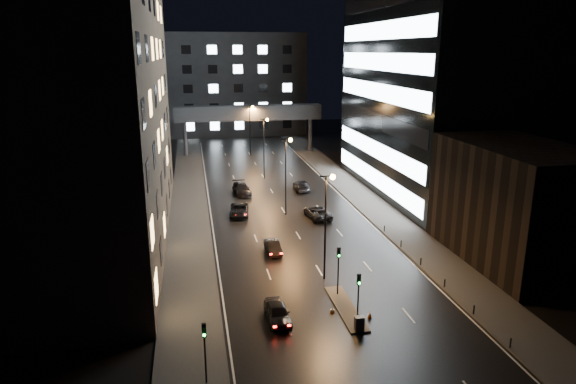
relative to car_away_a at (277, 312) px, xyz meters
name	(u,v)px	position (x,y,z in m)	size (l,w,h in m)	color
ground	(272,191)	(5.64, 38.87, -0.74)	(160.00, 160.00, 0.00)	black
sidewalk_left	(189,204)	(-6.86, 33.87, -0.67)	(5.00, 110.00, 0.15)	#383533
sidewalk_right	(360,195)	(18.14, 33.87, -0.67)	(5.00, 110.00, 0.15)	#383533
building_left	(84,59)	(-16.86, 22.87, 19.26)	(15.00, 48.00, 40.00)	#2D2319
building_right_low	(516,204)	(25.64, 7.87, 5.26)	(10.00, 18.00, 12.00)	black
building_right_glass	(447,38)	(30.64, 34.87, 21.76)	(20.00, 36.00, 45.00)	black
building_far	(236,84)	(5.64, 96.87, 11.76)	(34.00, 14.00, 25.00)	#333335
skybridge	(249,114)	(5.64, 68.87, 7.60)	(30.00, 3.00, 10.00)	#333335
median_island	(346,308)	(5.94, 0.87, -0.67)	(1.60, 8.00, 0.15)	#383533
traffic_signal_near	(338,263)	(5.94, 3.36, 2.35)	(0.28, 0.34, 4.40)	black
traffic_signal_far	(358,291)	(5.94, -2.14, 2.35)	(0.28, 0.34, 4.40)	black
traffic_signal_corner	(205,344)	(-5.86, -7.14, 2.20)	(0.28, 0.34, 4.40)	black
bollard_row	(432,273)	(15.84, 5.37, -0.29)	(0.12, 25.12, 0.90)	black
streetlight_near	(327,213)	(5.80, 6.87, 5.75)	(1.45, 0.50, 10.15)	black
streetlight_mid_a	(287,166)	(5.80, 26.87, 5.75)	(1.45, 0.50, 10.15)	black
streetlight_mid_b	(265,140)	(5.80, 46.87, 5.75)	(1.45, 0.50, 10.15)	black
streetlight_far	(251,124)	(5.80, 66.87, 5.75)	(1.45, 0.50, 10.15)	black
car_away_a	(277,312)	(0.00, 0.00, 0.00)	(1.76, 4.37, 1.49)	black
car_away_b	(273,247)	(1.91, 14.18, -0.10)	(1.37, 3.94, 1.30)	black
car_away_c	(239,210)	(-0.40, 27.72, -0.02)	(2.39, 5.18, 1.44)	black
car_away_d	(242,189)	(0.94, 37.96, 0.06)	(2.26, 5.56, 1.61)	black
car_toward_a	(318,213)	(9.40, 24.70, 0.00)	(2.49, 5.39, 1.50)	black
car_toward_b	(301,186)	(10.20, 38.30, 0.02)	(2.15, 5.30, 1.54)	black
utility_cabinet	(359,324)	(5.87, -2.83, -0.02)	(0.71, 0.51, 1.15)	#464648
cone_a	(332,310)	(4.65, 0.43, -0.52)	(0.41, 0.41, 0.46)	#F65E0C
cone_b	(370,315)	(7.38, -0.94, -0.48)	(0.38, 0.38, 0.53)	#FA5F0D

